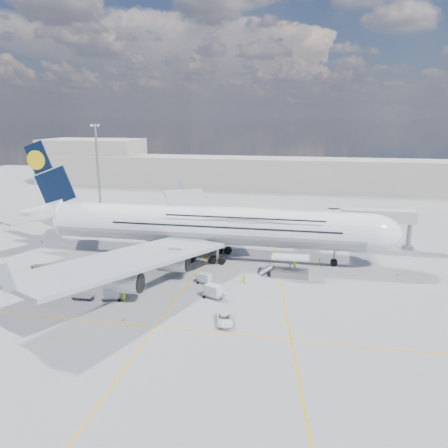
% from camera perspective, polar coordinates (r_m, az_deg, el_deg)
% --- Properties ---
extents(ground, '(300.00, 300.00, 0.00)m').
position_cam_1_polar(ground, '(78.97, -4.03, -6.67)').
color(ground, gray).
rests_on(ground, ground).
extents(taxi_line_main, '(0.25, 220.00, 0.01)m').
position_cam_1_polar(taxi_line_main, '(78.96, -4.03, -6.67)').
color(taxi_line_main, '#DDA30B').
rests_on(taxi_line_main, ground).
extents(taxi_line_cross, '(120.00, 0.25, 0.01)m').
position_cam_1_polar(taxi_line_cross, '(61.52, -8.93, -13.12)').
color(taxi_line_cross, '#DDA30B').
rests_on(taxi_line_cross, ground).
extents(taxi_line_diag, '(14.16, 99.06, 0.01)m').
position_cam_1_polar(taxi_line_diag, '(86.11, 6.79, -4.95)').
color(taxi_line_diag, '#DDA30B').
rests_on(taxi_line_diag, ground).
extents(airliner, '(77.26, 79.15, 23.71)m').
position_cam_1_polar(airliner, '(86.10, -2.23, -0.09)').
color(airliner, white).
rests_on(airliner, ground).
extents(jet_bridge, '(18.80, 12.10, 8.50)m').
position_cam_1_polar(jet_bridge, '(95.16, 16.94, 0.66)').
color(jet_bridge, '#B7B7BC').
rests_on(jet_bridge, ground).
extents(cargo_loader, '(8.53, 3.20, 3.67)m').
position_cam_1_polar(cargo_loader, '(78.86, 8.47, -5.86)').
color(cargo_loader, silver).
rests_on(cargo_loader, ground).
extents(light_mast, '(3.00, 0.70, 25.50)m').
position_cam_1_polar(light_mast, '(131.37, -16.14, 7.10)').
color(light_mast, gray).
rests_on(light_mast, ground).
extents(terminal, '(180.00, 16.00, 12.00)m').
position_cam_1_polar(terminal, '(168.82, 4.28, 6.59)').
color(terminal, '#B2AD9E').
rests_on(terminal, ground).
extents(hangar, '(40.00, 22.00, 18.00)m').
position_cam_1_polar(hangar, '(194.11, -16.71, 7.91)').
color(hangar, '#B2AD9E').
rests_on(hangar, ground).
extents(tree_line, '(160.00, 6.00, 8.00)m').
position_cam_1_polar(tree_line, '(213.61, 16.53, 7.09)').
color(tree_line, '#193814').
rests_on(tree_line, ground).
extents(dolly_row_a, '(3.18, 1.79, 0.46)m').
position_cam_1_polar(dolly_row_a, '(72.64, -17.94, -8.96)').
color(dolly_row_a, gray).
rests_on(dolly_row_a, ground).
extents(dolly_row_b, '(3.48, 2.37, 0.47)m').
position_cam_1_polar(dolly_row_b, '(83.79, -13.63, -5.55)').
color(dolly_row_b, gray).
rests_on(dolly_row_b, ground).
extents(dolly_row_c, '(3.66, 2.41, 2.14)m').
position_cam_1_polar(dolly_row_c, '(70.79, -14.35, -8.62)').
color(dolly_row_c, gray).
rests_on(dolly_row_c, ground).
extents(dolly_back, '(3.04, 1.78, 0.43)m').
position_cam_1_polar(dolly_back, '(89.28, -22.91, -5.08)').
color(dolly_back, gray).
rests_on(dolly_back, ground).
extents(dolly_nose_far, '(3.04, 2.26, 1.72)m').
position_cam_1_polar(dolly_nose_far, '(74.93, -2.54, -7.06)').
color(dolly_nose_far, gray).
rests_on(dolly_nose_far, ground).
extents(dolly_nose_near, '(3.72, 2.86, 2.09)m').
position_cam_1_polar(dolly_nose_near, '(69.24, -1.44, -8.71)').
color(dolly_nose_near, gray).
rests_on(dolly_nose_near, ground).
extents(baggage_tug, '(2.72, 1.59, 1.60)m').
position_cam_1_polar(baggage_tug, '(80.85, -12.51, -5.95)').
color(baggage_tug, white).
rests_on(baggage_tug, ground).
extents(catering_truck_inner, '(8.10, 5.57, 4.46)m').
position_cam_1_polar(catering_truck_inner, '(101.24, -8.25, -0.84)').
color(catering_truck_inner, gray).
rests_on(catering_truck_inner, ground).
extents(catering_truck_outer, '(6.61, 5.05, 3.63)m').
position_cam_1_polar(catering_truck_outer, '(120.37, -5.06, 1.44)').
color(catering_truck_outer, gray).
rests_on(catering_truck_outer, ground).
extents(service_van, '(3.11, 4.84, 1.24)m').
position_cam_1_polar(service_van, '(61.42, 0.06, -12.34)').
color(service_van, white).
rests_on(service_van, ground).
extents(crew_nose, '(0.65, 0.63, 1.50)m').
position_cam_1_polar(crew_nose, '(85.33, 12.35, -4.84)').
color(crew_nose, '#C8F419').
rests_on(crew_nose, ground).
extents(crew_loader, '(0.96, 1.00, 1.62)m').
position_cam_1_polar(crew_loader, '(82.44, 9.19, -5.32)').
color(crew_loader, '#B4FF1A').
rests_on(crew_loader, ground).
extents(crew_wing, '(0.45, 0.92, 1.52)m').
position_cam_1_polar(crew_wing, '(83.35, -14.84, -5.44)').
color(crew_wing, '#B4E017').
rests_on(crew_wing, ground).
extents(crew_van, '(0.84, 0.88, 1.52)m').
position_cam_1_polar(crew_van, '(75.18, 2.60, -7.13)').
color(crew_van, '#96E217').
rests_on(crew_van, ground).
extents(crew_tug, '(1.37, 1.11, 1.84)m').
position_cam_1_polar(crew_tug, '(69.67, -13.05, -9.13)').
color(crew_tug, '#BCF119').
rests_on(crew_tug, ground).
extents(cone_nose, '(0.38, 0.38, 0.49)m').
position_cam_1_polar(cone_nose, '(84.27, 21.70, -6.15)').
color(cone_nose, orange).
rests_on(cone_nose, ground).
extents(cone_wing_left_inner, '(0.47, 0.47, 0.59)m').
position_cam_1_polar(cone_wing_left_inner, '(98.41, -0.91, -2.23)').
color(cone_wing_left_inner, orange).
rests_on(cone_wing_left_inner, ground).
extents(cone_wing_left_outer, '(0.42, 0.42, 0.53)m').
position_cam_1_polar(cone_wing_left_outer, '(119.90, -5.01, 0.69)').
color(cone_wing_left_outer, orange).
rests_on(cone_wing_left_outer, ground).
extents(cone_wing_right_inner, '(0.40, 0.40, 0.51)m').
position_cam_1_polar(cone_wing_right_inner, '(79.06, -11.38, -6.71)').
color(cone_wing_right_inner, orange).
rests_on(cone_wing_right_inner, ground).
extents(cone_wing_right_outer, '(0.41, 0.41, 0.52)m').
position_cam_1_polar(cone_wing_right_outer, '(63.93, -12.97, -11.98)').
color(cone_wing_right_outer, orange).
rests_on(cone_wing_right_outer, ground).
extents(cone_tail, '(0.39, 0.39, 0.50)m').
position_cam_1_polar(cone_tail, '(106.55, -22.69, -2.10)').
color(cone_tail, orange).
rests_on(cone_tail, ground).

